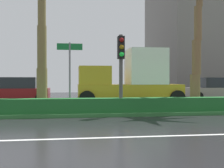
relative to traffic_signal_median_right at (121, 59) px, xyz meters
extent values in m
cube|color=black|center=(-3.65, 2.55, -2.48)|extent=(90.00, 42.00, 0.10)
cube|color=white|center=(-3.65, -4.45, -2.42)|extent=(81.00, 0.14, 0.01)
cube|color=#2D6B33|center=(-3.65, 1.55, -2.35)|extent=(85.50, 4.00, 0.15)
cube|color=#1E6028|center=(-3.65, 0.15, -1.98)|extent=(76.50, 0.70, 0.60)
cylinder|color=brown|center=(-3.41, 1.11, -1.33)|extent=(0.47, 0.47, 1.90)
cylinder|color=brown|center=(-3.40, 1.09, 0.57)|extent=(0.42, 0.42, 1.90)
cylinder|color=brown|center=(-3.40, 1.07, 2.47)|extent=(0.36, 0.36, 1.90)
cylinder|color=brown|center=(3.82, 1.08, -1.45)|extent=(0.48, 0.48, 1.64)
cylinder|color=brown|center=(3.89, 1.09, 0.19)|extent=(0.43, 0.43, 1.64)
cylinder|color=brown|center=(3.95, 1.09, 1.84)|extent=(0.37, 0.37, 1.64)
cylinder|color=#4C4C47|center=(0.00, 0.02, -0.62)|extent=(0.16, 0.16, 3.30)
cube|color=black|center=(0.00, 0.02, 0.48)|extent=(0.28, 0.32, 0.96)
sphere|color=maroon|center=(0.00, -0.15, 0.78)|extent=(0.20, 0.20, 0.20)
sphere|color=#7F600F|center=(0.00, -0.15, 0.48)|extent=(0.20, 0.20, 0.20)
sphere|color=#1EEA3F|center=(0.00, -0.15, 0.18)|extent=(0.20, 0.20, 0.20)
cylinder|color=slate|center=(-2.16, 0.54, -0.78)|extent=(0.08, 0.08, 3.00)
cube|color=#146B2D|center=(-2.16, 0.54, 0.54)|extent=(1.10, 0.03, 0.28)
cube|color=maroon|center=(-5.84, 8.37, -1.83)|extent=(4.30, 1.76, 0.72)
cube|color=#1E2328|center=(-5.69, 8.37, -1.09)|extent=(2.30, 1.58, 0.76)
cylinder|color=black|center=(-4.19, 7.47, -2.09)|extent=(0.68, 0.22, 0.68)
cylinder|color=black|center=(-4.19, 9.27, -2.09)|extent=(0.68, 0.22, 0.68)
cube|color=#B28C1E|center=(1.46, 5.46, -1.62)|extent=(6.40, 2.30, 0.90)
cube|color=#B28C1E|center=(-0.74, 5.46, -0.62)|extent=(1.90, 2.21, 1.10)
cube|color=silver|center=(2.51, 5.46, -0.07)|extent=(2.30, 2.35, 2.20)
cylinder|color=black|center=(-1.24, 4.29, -1.97)|extent=(0.92, 0.30, 0.92)
cylinder|color=black|center=(-1.24, 6.63, -1.97)|extent=(0.92, 0.30, 0.92)
cylinder|color=black|center=(4.16, 4.29, -1.97)|extent=(0.92, 0.30, 0.92)
cylinder|color=black|center=(4.16, 6.63, -1.97)|extent=(0.92, 0.30, 0.92)
cube|color=gray|center=(8.63, 8.34, -1.83)|extent=(4.30, 1.76, 0.72)
cube|color=#1E2328|center=(8.78, 8.34, -1.09)|extent=(2.30, 1.58, 0.76)
cylinder|color=black|center=(6.98, 7.44, -2.09)|extent=(0.68, 0.22, 0.68)
cylinder|color=black|center=(6.98, 9.24, -2.09)|extent=(0.68, 0.22, 0.68)
cube|color=slate|center=(15.60, 21.64, 5.64)|extent=(14.54, 12.85, 16.13)
camera|label=1|loc=(-2.01, -11.73, -0.91)|focal=44.86mm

